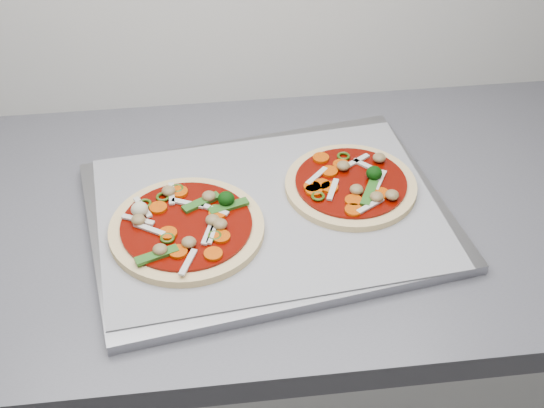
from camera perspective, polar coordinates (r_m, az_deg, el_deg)
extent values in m
cube|color=silver|center=(1.46, -1.95, -14.71)|extent=(3.60, 0.60, 0.86)
cube|color=#5B5B63|center=(1.12, -2.45, -1.43)|extent=(3.60, 0.60, 0.04)
cube|color=gray|center=(1.09, -0.27, -0.89)|extent=(0.55, 0.44, 0.02)
cube|color=#9A9A9F|center=(1.08, -0.28, -0.52)|extent=(0.51, 0.40, 0.00)
cylinder|color=#EDC687|center=(1.05, -6.43, -1.87)|extent=(0.22, 0.22, 0.01)
cylinder|color=#6D0D00|center=(1.04, -6.46, -1.56)|extent=(0.19, 0.19, 0.00)
cube|color=silver|center=(1.09, -7.57, 0.78)|extent=(0.01, 0.05, 0.00)
torus|color=#2B480D|center=(1.06, -4.30, -0.41)|extent=(0.03, 0.03, 0.00)
ellipsoid|color=olive|center=(1.08, -4.78, 0.59)|extent=(0.02, 0.02, 0.01)
torus|color=#2B480D|center=(1.08, -9.56, 0.03)|extent=(0.03, 0.03, 0.00)
cube|color=#2E671C|center=(1.06, -3.28, -0.18)|extent=(0.06, 0.03, 0.00)
torus|color=#2B480D|center=(1.02, -4.34, -2.40)|extent=(0.03, 0.03, 0.00)
cylinder|color=#E46200|center=(1.07, -8.56, -0.27)|extent=(0.03, 0.03, 0.00)
cube|color=silver|center=(1.07, -9.72, -0.24)|extent=(0.03, 0.05, 0.00)
cylinder|color=#E46200|center=(1.02, -3.86, -2.46)|extent=(0.03, 0.03, 0.00)
ellipsoid|color=olive|center=(1.01, -6.28, -2.88)|extent=(0.03, 0.03, 0.01)
cylinder|color=#E46200|center=(1.00, -7.08, -3.58)|extent=(0.03, 0.03, 0.00)
cube|color=#2E671C|center=(1.07, -5.34, 0.12)|extent=(0.06, 0.04, 0.00)
torus|color=#2B480D|center=(1.02, -7.88, -2.56)|extent=(0.02, 0.02, 0.00)
cylinder|color=#E46200|center=(0.99, -4.45, -3.76)|extent=(0.04, 0.04, 0.00)
cube|color=silver|center=(1.07, -6.36, 0.05)|extent=(0.05, 0.03, 0.00)
torus|color=#2B480D|center=(1.10, -7.16, 1.15)|extent=(0.03, 0.03, 0.00)
ellipsoid|color=olive|center=(1.04, -4.49, -1.19)|extent=(0.02, 0.02, 0.01)
cube|color=silver|center=(1.06, -4.47, -0.38)|extent=(0.04, 0.03, 0.00)
cube|color=silver|center=(0.98, -6.35, -4.38)|extent=(0.03, 0.05, 0.00)
ellipsoid|color=olive|center=(1.05, -10.04, -1.18)|extent=(0.02, 0.02, 0.01)
ellipsoid|color=olive|center=(1.00, -8.43, -3.41)|extent=(0.03, 0.03, 0.01)
cube|color=#2E671C|center=(1.00, -8.66, -3.82)|extent=(0.06, 0.03, 0.00)
cylinder|color=#E46200|center=(1.05, -4.12, -0.72)|extent=(0.03, 0.03, 0.00)
ellipsoid|color=beige|center=(1.06, -9.94, -0.39)|extent=(0.03, 0.03, 0.02)
ellipsoid|color=olive|center=(1.09, -7.79, 0.98)|extent=(0.02, 0.02, 0.01)
ellipsoid|color=olive|center=(1.03, -3.92, -1.52)|extent=(0.02, 0.02, 0.01)
cube|color=silver|center=(1.04, -9.22, -1.87)|extent=(0.04, 0.03, 0.00)
cube|color=silver|center=(1.02, -4.49, -2.10)|extent=(0.02, 0.05, 0.00)
ellipsoid|color=#093508|center=(1.06, -3.48, 0.40)|extent=(0.03, 0.03, 0.02)
cylinder|color=#E46200|center=(1.03, -7.84, -2.19)|extent=(0.03, 0.03, 0.00)
torus|color=#2B480D|center=(1.09, -8.22, 0.53)|extent=(0.02, 0.02, 0.00)
cube|color=silver|center=(1.02, -4.80, -2.15)|extent=(0.02, 0.05, 0.00)
cylinder|color=#E46200|center=(1.09, -7.00, 0.92)|extent=(0.03, 0.03, 0.00)
cube|color=silver|center=(1.06, -10.06, -1.18)|extent=(0.05, 0.03, 0.00)
cylinder|color=#EDC687|center=(1.12, 5.94, 1.38)|extent=(0.21, 0.21, 0.01)
cylinder|color=#6D0D00|center=(1.12, 5.97, 1.66)|extent=(0.18, 0.18, 0.00)
ellipsoid|color=olive|center=(1.16, 8.08, 3.47)|extent=(0.02, 0.02, 0.01)
ellipsoid|color=olive|center=(1.13, 5.39, 2.88)|extent=(0.03, 0.03, 0.01)
cylinder|color=#E46200|center=(1.10, 3.75, 1.47)|extent=(0.03, 0.03, 0.00)
torus|color=#2B480D|center=(1.16, 5.41, 3.61)|extent=(0.03, 0.03, 0.00)
cylinder|color=#E46200|center=(1.06, 6.15, -0.45)|extent=(0.03, 0.03, 0.00)
cube|color=silver|center=(1.07, 7.41, -0.12)|extent=(0.05, 0.03, 0.00)
cube|color=silver|center=(1.12, 3.38, 2.11)|extent=(0.04, 0.04, 0.00)
cylinder|color=#E46200|center=(1.09, 3.17, 1.02)|extent=(0.03, 0.03, 0.00)
torus|color=#2B480D|center=(1.08, 3.48, 0.58)|extent=(0.03, 0.03, 0.00)
cube|color=#2E671C|center=(1.09, 7.34, 0.83)|extent=(0.04, 0.06, 0.00)
cylinder|color=#E46200|center=(1.10, 4.37, 1.26)|extent=(0.04, 0.04, 0.00)
cube|color=silver|center=(1.10, 4.60, 1.10)|extent=(0.03, 0.05, 0.00)
cylinder|color=#E46200|center=(1.08, 6.16, 0.26)|extent=(0.03, 0.03, 0.00)
ellipsoid|color=olive|center=(1.09, 6.38, 1.10)|extent=(0.03, 0.03, 0.01)
cylinder|color=#E46200|center=(1.10, 8.18, 0.79)|extent=(0.03, 0.03, 0.00)
cylinder|color=#E46200|center=(1.13, 4.34, 2.47)|extent=(0.03, 0.03, 0.00)
ellipsoid|color=#093508|center=(1.12, 7.70, 2.32)|extent=(0.03, 0.03, 0.02)
cube|color=silver|center=(1.12, 8.13, 1.77)|extent=(0.03, 0.05, 0.00)
ellipsoid|color=olive|center=(1.08, 7.89, 0.54)|extent=(0.02, 0.02, 0.01)
cube|color=silver|center=(1.15, 6.38, 3.23)|extent=(0.05, 0.03, 0.00)
cube|color=silver|center=(1.14, 7.15, 2.85)|extent=(0.04, 0.04, 0.00)
cylinder|color=#E46200|center=(1.10, 3.03, 1.29)|extent=(0.03, 0.03, 0.00)
ellipsoid|color=olive|center=(1.09, 9.03, 0.68)|extent=(0.03, 0.03, 0.01)
cylinder|color=#E46200|center=(1.14, 5.23, 2.95)|extent=(0.03, 0.03, 0.00)
cylinder|color=#E46200|center=(1.15, 3.70, 3.49)|extent=(0.03, 0.03, 0.00)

